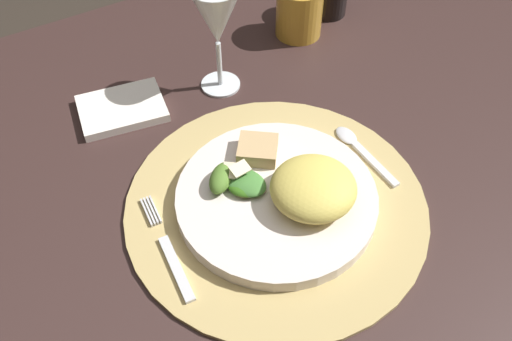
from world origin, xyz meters
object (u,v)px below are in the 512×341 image
(dining_table, at_px, (298,216))
(amber_tumbler, at_px, (299,11))
(spoon, at_px, (358,147))
(dinner_plate, at_px, (276,198))
(napkin, at_px, (122,108))
(wine_glass, at_px, (217,19))
(fork, at_px, (169,251))

(dining_table, distance_m, amber_tumbler, 0.35)
(spoon, height_order, amber_tumbler, amber_tumbler)
(dining_table, distance_m, dinner_plate, 0.17)
(dining_table, height_order, spoon, spoon)
(dinner_plate, height_order, amber_tumbler, amber_tumbler)
(napkin, bearing_deg, spoon, -44.48)
(dinner_plate, xyz_separation_m, spoon, (0.15, 0.02, -0.01))
(dinner_plate, xyz_separation_m, wine_glass, (0.05, 0.25, 0.10))
(dining_table, distance_m, spoon, 0.16)
(dinner_plate, bearing_deg, napkin, 110.79)
(dinner_plate, bearing_deg, amber_tumbler, 51.81)
(dining_table, relative_size, fork, 8.06)
(spoon, bearing_deg, fork, -176.36)
(wine_glass, height_order, amber_tumbler, wine_glass)
(dinner_plate, height_order, fork, dinner_plate)
(dinner_plate, distance_m, spoon, 0.15)
(napkin, relative_size, wine_glass, 0.73)
(wine_glass, relative_size, amber_tumbler, 1.96)
(dinner_plate, distance_m, fork, 0.15)
(dining_table, distance_m, napkin, 0.32)
(fork, height_order, wine_glass, wine_glass)
(dinner_plate, bearing_deg, dining_table, 32.42)
(wine_glass, bearing_deg, napkin, 171.75)
(wine_glass, bearing_deg, amber_tumbler, 16.48)
(dining_table, height_order, napkin, napkin)
(napkin, bearing_deg, dining_table, -50.87)
(dinner_plate, height_order, napkin, dinner_plate)
(wine_glass, distance_m, amber_tumbler, 0.21)
(dining_table, bearing_deg, fork, -168.53)
(fork, distance_m, wine_glass, 0.34)
(dining_table, relative_size, amber_tumbler, 15.04)
(fork, bearing_deg, wine_glass, 50.23)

